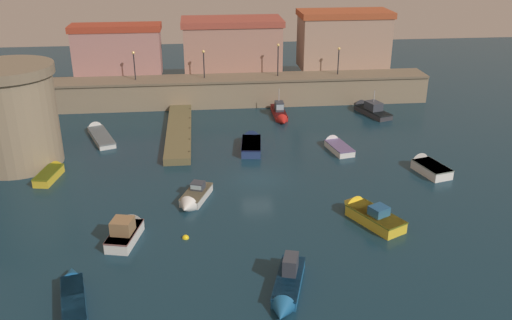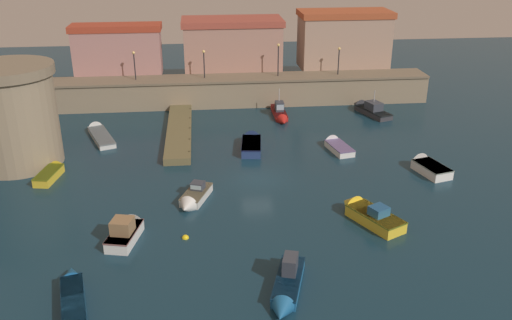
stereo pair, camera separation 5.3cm
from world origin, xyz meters
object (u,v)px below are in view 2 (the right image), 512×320
object	(u,v)px
moored_boat_7	(336,145)
moored_boat_10	(52,172)
quay_lamp_2	(278,55)
moored_boat_3	(73,300)
quay_lamp_1	(204,59)
moored_boat_8	(251,143)
moored_boat_1	(280,114)
moored_boat_5	(127,230)
quay_lamp_3	(339,56)
moored_boat_0	(367,213)
moored_boat_9	(193,198)
moored_boat_2	(368,109)
fortress_tower	(13,115)
quay_lamp_0	(134,61)
moored_boat_11	(427,166)
moored_boat_4	(287,287)
moored_boat_6	(99,133)
mooring_buoy_0	(185,238)

from	to	relation	value
moored_boat_7	moored_boat_10	size ratio (longest dim) A/B	1.03
quay_lamp_2	moored_boat_3	world-z (taller)	quay_lamp_2
quay_lamp_1	moored_boat_8	distance (m)	15.02
moored_boat_1	moored_boat_5	size ratio (longest dim) A/B	1.31
quay_lamp_3	quay_lamp_1	bearing A→B (deg)	-180.00
quay_lamp_1	moored_boat_0	distance (m)	30.49
quay_lamp_2	moored_boat_8	world-z (taller)	quay_lamp_2
quay_lamp_1	quay_lamp_2	distance (m)	8.36
moored_boat_1	quay_lamp_2	bearing A→B (deg)	174.93
moored_boat_5	moored_boat_0	bearing A→B (deg)	-74.00
moored_boat_3	moored_boat_9	distance (m)	13.30
moored_boat_2	moored_boat_9	bearing A→B (deg)	116.59
fortress_tower	moored_boat_0	distance (m)	30.18
quay_lamp_1	moored_boat_3	bearing A→B (deg)	-102.25
quay_lamp_0	quay_lamp_1	xyz separation A→B (m)	(7.64, -0.00, -0.02)
quay_lamp_3	moored_boat_8	size ratio (longest dim) A/B	0.58
quay_lamp_0	moored_boat_9	world-z (taller)	quay_lamp_0
moored_boat_7	moored_boat_11	distance (m)	8.55
moored_boat_8	moored_boat_9	xyz separation A→B (m)	(-5.35, -10.66, -0.03)
moored_boat_8	moored_boat_9	size ratio (longest dim) A/B	1.20
moored_boat_2	moored_boat_11	xyz separation A→B (m)	(0.35, -15.77, -0.04)
quay_lamp_1	moored_boat_2	bearing A→B (deg)	-14.91
moored_boat_8	moored_boat_11	bearing A→B (deg)	-109.54
fortress_tower	moored_boat_8	bearing A→B (deg)	4.71
quay_lamp_3	moored_boat_11	world-z (taller)	quay_lamp_3
moored_boat_4	moored_boat_6	bearing A→B (deg)	-134.85
moored_boat_3	quay_lamp_3	bearing A→B (deg)	-45.91
quay_lamp_1	moored_boat_6	bearing A→B (deg)	-139.36
quay_lamp_1	moored_boat_9	size ratio (longest dim) A/B	0.70
moored_boat_3	mooring_buoy_0	world-z (taller)	moored_boat_3
quay_lamp_0	quay_lamp_3	world-z (taller)	quay_lamp_0
fortress_tower	quay_lamp_1	bearing A→B (deg)	43.24
moored_boat_3	moored_boat_4	xyz separation A→B (m)	(11.66, -0.06, 0.03)
fortress_tower	quay_lamp_2	xyz separation A→B (m)	(24.63, 15.31, 1.22)
quay_lamp_0	moored_boat_4	xyz separation A→B (m)	(11.49, -36.00, -4.84)
moored_boat_4	moored_boat_6	size ratio (longest dim) A/B	0.80
quay_lamp_0	mooring_buoy_0	size ratio (longest dim) A/B	6.79
moored_boat_1	mooring_buoy_0	xyz separation A→B (m)	(-9.78, -23.96, -0.42)
moored_boat_9	mooring_buoy_0	xyz separation A→B (m)	(-0.54, -5.08, -0.40)
quay_lamp_3	mooring_buoy_0	world-z (taller)	quay_lamp_3
mooring_buoy_0	moored_boat_10	bearing A→B (deg)	135.29
moored_boat_0	moored_boat_5	xyz separation A→B (m)	(-16.47, -0.78, 0.09)
moored_boat_5	moored_boat_9	bearing A→B (deg)	-30.14
moored_boat_7	moored_boat_8	xyz separation A→B (m)	(-7.74, 1.16, 0.10)
fortress_tower	mooring_buoy_0	world-z (taller)	fortress_tower
fortress_tower	moored_boat_2	size ratio (longest dim) A/B	1.37
moored_boat_6	moored_boat_5	bearing A→B (deg)	173.47
quay_lamp_3	mooring_buoy_0	distance (m)	34.47
mooring_buoy_0	moored_boat_3	bearing A→B (deg)	-132.05
quay_lamp_0	moored_boat_0	size ratio (longest dim) A/B	0.57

